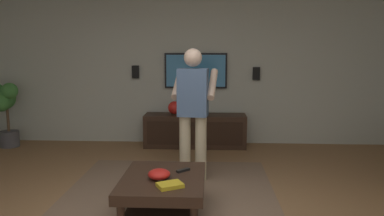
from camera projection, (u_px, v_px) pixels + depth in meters
The scene contains 14 objects.
wall_back_tv at pixel (191, 64), 6.41m from camera, with size 0.10×7.23×2.75m, color #B2B7AD.
area_rug at pixel (166, 207), 3.85m from camera, with size 3.15×2.38×0.01m, color #7A604C.
coffee_table at pixel (163, 187), 3.61m from camera, with size 1.00×0.80×0.40m.
media_console at pixel (195, 131), 6.25m from camera, with size 0.45×1.70×0.55m.
tv at pixel (196, 71), 6.33m from camera, with size 0.05×1.07×0.60m.
person_standing at pixel (193, 107), 4.53m from camera, with size 0.58×0.58×1.64m.
potted_plant_tall at pixel (4, 104), 6.15m from camera, with size 0.46×0.51×1.09m.
bowl at pixel (159, 174), 3.52m from camera, with size 0.21×0.21×0.10m, color red.
remote_white at pixel (158, 177), 3.55m from camera, with size 0.15×0.04×0.02m, color white.
remote_black at pixel (183, 170), 3.75m from camera, with size 0.15×0.04×0.02m, color black.
book at pixel (170, 185), 3.32m from camera, with size 0.22×0.16×0.04m, color gold.
vase_round at pixel (174, 108), 6.23m from camera, with size 0.22×0.22×0.22m, color red.
wall_speaker_left at pixel (256, 74), 6.30m from camera, with size 0.06×0.12×0.22m, color black.
wall_speaker_right at pixel (136, 72), 6.40m from camera, with size 0.06×0.12×0.22m, color black.
Camera 1 is at (-2.98, -0.34, 1.61)m, focal length 34.59 mm.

